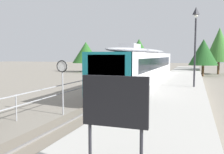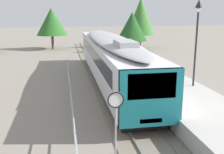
{
  "view_description": "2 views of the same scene",
  "coord_description": "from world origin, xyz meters",
  "px_view_note": "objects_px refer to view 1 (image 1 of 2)",
  "views": [
    {
      "loc": [
        4.55,
        2.84,
        3.06
      ],
      "look_at": [
        0.0,
        16.15,
        1.8
      ],
      "focal_mm": 39.25,
      "sensor_mm": 36.0,
      "label": 1
    },
    {
      "loc": [
        -3.6,
        4.54,
        5.62
      ],
      "look_at": [
        -1.0,
        19.15,
        2.0
      ],
      "focal_mm": 44.08,
      "sensor_mm": 36.0,
      "label": 2
    }
  ],
  "objects_px": {
    "platform_notice_board": "(115,105)",
    "speed_limit_sign": "(62,74)",
    "commuter_train": "(144,65)",
    "platform_lamp_mid_platform": "(196,32)"
  },
  "relations": [
    {
      "from": "platform_lamp_mid_platform",
      "to": "speed_limit_sign",
      "type": "height_order",
      "value": "platform_lamp_mid_platform"
    },
    {
      "from": "platform_lamp_mid_platform",
      "to": "platform_notice_board",
      "type": "height_order",
      "value": "platform_lamp_mid_platform"
    },
    {
      "from": "platform_notice_board",
      "to": "speed_limit_sign",
      "type": "relative_size",
      "value": 0.64
    },
    {
      "from": "commuter_train",
      "to": "platform_lamp_mid_platform",
      "type": "bearing_deg",
      "value": -47.27
    },
    {
      "from": "commuter_train",
      "to": "platform_lamp_mid_platform",
      "type": "height_order",
      "value": "platform_lamp_mid_platform"
    },
    {
      "from": "commuter_train",
      "to": "platform_notice_board",
      "type": "bearing_deg",
      "value": -80.0
    },
    {
      "from": "commuter_train",
      "to": "platform_notice_board",
      "type": "height_order",
      "value": "commuter_train"
    },
    {
      "from": "speed_limit_sign",
      "to": "platform_lamp_mid_platform",
      "type": "bearing_deg",
      "value": 46.33
    },
    {
      "from": "platform_notice_board",
      "to": "speed_limit_sign",
      "type": "height_order",
      "value": "speed_limit_sign"
    },
    {
      "from": "platform_notice_board",
      "to": "speed_limit_sign",
      "type": "xyz_separation_m",
      "value": [
        -5.07,
        6.85,
        -0.06
      ]
    }
  ]
}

